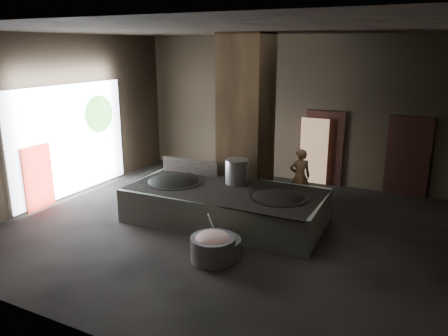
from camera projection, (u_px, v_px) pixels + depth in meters
The scene contains 27 objects.
floor at pixel (224, 229), 10.43m from camera, with size 10.00×9.00×0.10m, color black.
ceiling at pixel (224, 27), 9.19m from camera, with size 10.00×9.00×0.10m, color black.
back_wall at pixel (289, 109), 13.72m from camera, with size 10.00×0.10×4.50m, color black.
front_wall at pixel (71, 193), 5.91m from camera, with size 10.00×0.10×4.50m, color black.
left_wall at pixel (61, 118), 12.02m from camera, with size 0.10×9.00×4.50m, color black.
pillar at pixel (246, 121), 11.57m from camera, with size 1.20×1.20×4.50m, color black.
hearth_platform at pixel (225, 205), 10.67m from camera, with size 4.73×2.26×0.82m, color #A3B5A3.
platform_cap at pixel (225, 189), 10.56m from camera, with size 4.63×2.22×0.03m, color black.
wok_left at pixel (174, 184), 11.17m from camera, with size 1.49×1.49×0.41m, color black.
wok_left_rim at pixel (174, 182), 11.15m from camera, with size 1.52×1.52×0.05m, color black.
wok_right at pixel (278, 200), 10.03m from camera, with size 1.39×1.39×0.39m, color black.
wok_right_rim at pixel (278, 197), 10.01m from camera, with size 1.42×1.42×0.05m, color black.
stock_pot at pixel (237, 172), 10.92m from camera, with size 0.58×0.58×0.62m, color #999BA0.
splash_guard at pixel (190, 166), 11.78m from camera, with size 1.65×0.06×0.41m, color black.
cook at pixel (300, 177), 11.73m from camera, with size 0.56×0.36×1.54m, color #93754B.
veg_basin at pixel (216, 247), 8.94m from camera, with size 1.01×1.01×0.37m, color slate.
veg_fill at pixel (216, 240), 8.89m from camera, with size 0.83×0.83×0.26m, color #84AA52.
ladle at pixel (213, 227), 9.03m from camera, with size 0.03×0.03×0.80m, color #999BA0.
meat_basin at pixel (213, 249), 8.74m from camera, with size 0.90×0.90×0.50m, color slate.
meat_fill at pixel (213, 239), 8.68m from camera, with size 0.75×0.75×0.29m, color #BC7170.
doorway_near at pixel (324, 149), 13.42m from camera, with size 1.18×0.08×2.38m, color black.
doorway_near_glow at pixel (314, 151), 13.41m from camera, with size 0.86×0.04×2.02m, color #8C6647.
doorway_far at pixel (408, 158), 12.37m from camera, with size 1.18×0.08×2.38m, color black.
doorway_far_glow at pixel (406, 159), 12.45m from camera, with size 0.76×0.04×1.80m, color #8C6647.
left_opening at pixel (71, 140), 12.33m from camera, with size 0.04×4.20×3.10m, color white.
pavilion_sliver at pixel (38, 178), 11.38m from camera, with size 0.05×0.90×1.70m, color maroon.
tree_silhouette at pixel (99, 114), 13.06m from camera, with size 0.28×1.10×1.10m, color #194714.
Camera 1 is at (4.40, -8.60, 4.17)m, focal length 35.00 mm.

